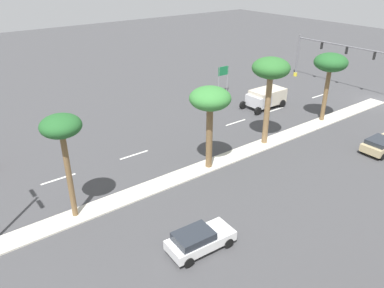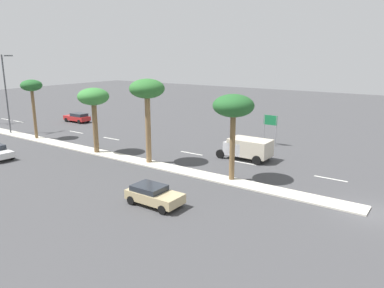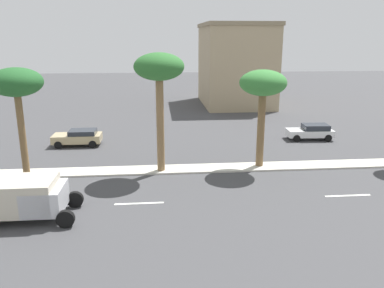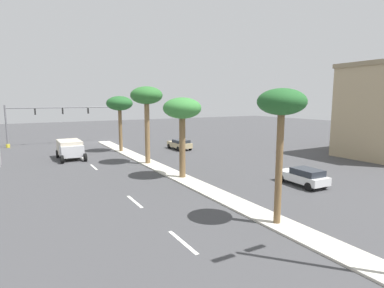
% 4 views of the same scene
% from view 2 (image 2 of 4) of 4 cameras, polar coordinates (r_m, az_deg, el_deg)
% --- Properties ---
extents(ground_plane, '(160.00, 160.00, 0.00)m').
position_cam_2_polar(ground_plane, '(41.29, -14.14, -1.35)').
color(ground_plane, '#424244').
extents(median_curb, '(1.80, 69.28, 0.12)m').
position_cam_2_polar(median_curb, '(47.22, -20.34, 0.16)').
color(median_curb, beige).
rests_on(median_curb, ground).
extents(lane_stripe_right, '(0.20, 2.80, 0.01)m').
position_cam_2_polar(lane_stripe_right, '(34.11, 20.62, -5.04)').
color(lane_stripe_right, silver).
rests_on(lane_stripe_right, ground).
extents(lane_stripe_near, '(0.20, 2.80, 0.01)m').
position_cam_2_polar(lane_stripe_near, '(36.85, 7.89, -2.87)').
color(lane_stripe_near, silver).
rests_on(lane_stripe_near, ground).
extents(lane_stripe_outboard, '(0.20, 2.80, 0.01)m').
position_cam_2_polar(lane_stripe_outboard, '(39.91, -0.08, -1.44)').
color(lane_stripe_outboard, silver).
rests_on(lane_stripe_outboard, ground).
extents(lane_stripe_left, '(0.20, 2.80, 0.01)m').
position_cam_2_polar(lane_stripe_left, '(47.88, -12.35, 0.82)').
color(lane_stripe_left, silver).
rests_on(lane_stripe_left, ground).
extents(lane_stripe_front, '(0.20, 2.80, 0.01)m').
position_cam_2_polar(lane_stripe_front, '(53.03, -17.43, 1.75)').
color(lane_stripe_front, silver).
rests_on(lane_stripe_front, ground).
extents(lane_stripe_leading, '(0.20, 2.80, 0.01)m').
position_cam_2_polar(lane_stripe_leading, '(64.70, -25.24, 3.15)').
color(lane_stripe_leading, silver).
rests_on(lane_stripe_leading, ground).
extents(lane_stripe_trailing, '(0.20, 2.80, 0.01)m').
position_cam_2_polar(lane_stripe_trailing, '(67.79, -26.77, 3.42)').
color(lane_stripe_trailing, silver).
rests_on(lane_stripe_trailing, ground).
extents(directional_road_sign, '(0.10, 1.64, 3.54)m').
position_cam_2_polar(directional_road_sign, '(43.92, 11.99, 3.13)').
color(directional_road_sign, gray).
rests_on(directional_road_sign, ground).
extents(palm_tree_outboard, '(3.39, 3.39, 7.20)m').
position_cam_2_polar(palm_tree_outboard, '(30.25, 6.40, 5.58)').
color(palm_tree_outboard, brown).
rests_on(palm_tree_outboard, median_curb).
extents(palm_tree_left, '(3.35, 3.35, 8.10)m').
position_cam_2_polar(palm_tree_left, '(35.28, -6.95, 7.99)').
color(palm_tree_left, olive).
rests_on(palm_tree_left, median_curb).
extents(palm_tree_trailing, '(3.28, 3.28, 6.91)m').
position_cam_2_polar(palm_tree_trailing, '(40.24, -14.97, 6.76)').
color(palm_tree_trailing, brown).
rests_on(palm_tree_trailing, median_curb).
extents(palm_tree_near, '(2.56, 2.56, 7.29)m').
position_cam_2_polar(palm_tree_near, '(49.63, -23.52, 7.95)').
color(palm_tree_near, brown).
rests_on(palm_tree_near, median_curb).
extents(street_lamp_mid, '(2.90, 0.24, 10.24)m').
position_cam_2_polar(street_lamp_mid, '(54.67, -26.85, 7.72)').
color(street_lamp_mid, '#515459').
rests_on(street_lamp_mid, median_curb).
extents(sedan_red_right, '(2.00, 4.40, 1.44)m').
position_cam_2_polar(sedan_red_right, '(60.67, -17.26, 3.96)').
color(sedan_red_right, red).
rests_on(sedan_red_right, ground).
extents(sedan_tan_leading, '(2.07, 4.11, 1.39)m').
position_cam_2_polar(sedan_tan_leading, '(26.58, -5.94, -7.79)').
color(sedan_tan_leading, tan).
rests_on(sedan_tan_leading, ground).
extents(box_truck, '(2.69, 5.26, 2.13)m').
position_cam_2_polar(box_truck, '(37.85, 8.39, -0.55)').
color(box_truck, silver).
rests_on(box_truck, ground).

